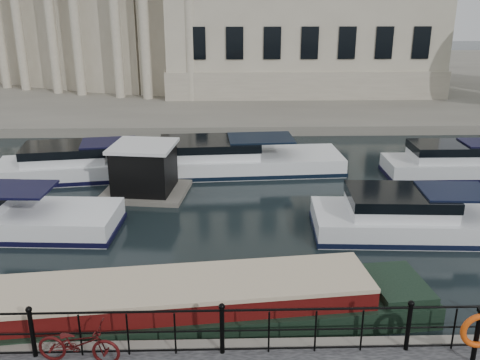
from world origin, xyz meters
name	(u,v)px	position (x,y,z in m)	size (l,w,h in m)	color
ground_plane	(223,315)	(0.00, 0.00, 0.00)	(160.00, 160.00, 0.00)	black
far_bank	(224,77)	(0.00, 39.00, 0.28)	(120.00, 42.00, 0.55)	#6B665B
railing	(222,327)	(0.00, -2.25, 1.20)	(24.14, 0.14, 1.22)	black
civic_building	(211,3)	(-1.00, 34.71, 7.04)	(53.55, 31.84, 16.85)	#ADA38C
bicycle	(78,343)	(-2.99, -2.48, 1.01)	(0.61, 1.76, 0.93)	#3F0B0B
life_ring_post	(479,331)	(5.25, -2.81, 1.38)	(0.81, 0.21, 1.32)	black
narrowboat	(102,318)	(-2.96, -0.59, 0.37)	(16.83, 3.96, 1.61)	black
harbour_hut	(145,172)	(-3.21, 8.89, 0.95)	(3.70, 3.23, 2.21)	#6B665B
cabin_cruisers	(219,186)	(-0.17, 8.78, 0.37)	(27.75, 10.39, 1.99)	white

